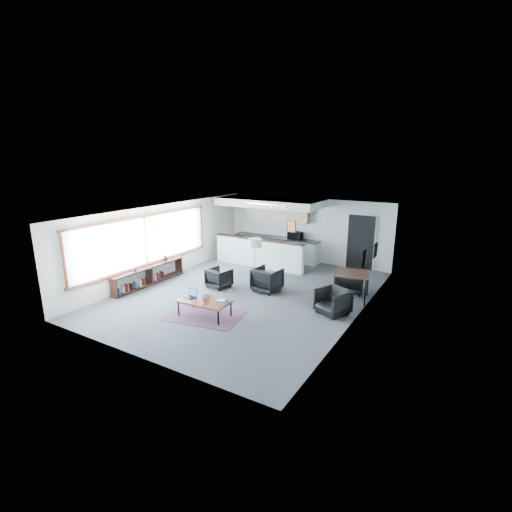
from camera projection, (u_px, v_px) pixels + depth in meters
The scene contains 21 objects.
room at pixel (247, 254), 11.45m from camera, with size 7.02×9.02×2.62m.
window at pixel (145, 242), 12.38m from camera, with size 0.10×5.95×1.66m.
console at pixel (148, 276), 12.47m from camera, with size 0.35×3.00×0.80m.
kitchenette at pixel (271, 228), 15.10m from camera, with size 4.20×1.96×2.60m.
doorway at pixel (361, 242), 14.04m from camera, with size 1.10×0.12×2.15m.
track_light at pixel (266, 205), 13.25m from camera, with size 1.60×0.07×0.15m.
wall_art_lower at pixel (364, 258), 10.00m from camera, with size 0.03×0.38×0.48m.
wall_art_upper at pixel (375, 250), 11.09m from camera, with size 0.03×0.34×0.44m.
kilim_rug at pixel (205, 316), 10.11m from camera, with size 2.19×1.69×0.01m.
coffee_table at pixel (205, 302), 10.00m from camera, with size 1.43×0.84×0.45m.
laptop at pixel (192, 295), 10.22m from camera, with size 0.34×0.29×0.22m.
ceramic_pot at pixel (206, 297), 9.95m from camera, with size 0.22×0.22×0.22m.
book_stack at pixel (221, 301), 9.81m from camera, with size 0.35×0.31×0.09m.
coaster at pixel (203, 304), 9.77m from camera, with size 0.12×0.12×0.01m.
armchair_left at pixel (219, 277), 12.25m from camera, with size 0.69×0.65×0.71m, color black.
armchair_right at pixel (267, 278), 11.92m from camera, with size 0.81×0.76×0.83m, color black.
floor_lamp at pixel (255, 245), 12.31m from camera, with size 0.59×0.59×1.58m.
dining_table at pixel (352, 275), 11.13m from camera, with size 1.15×1.15×0.84m.
dining_chair_near at pixel (333, 302), 10.17m from camera, with size 0.65×0.61×0.67m, color black.
dining_chair_far at pixel (349, 282), 11.77m from camera, with size 0.70×0.66×0.72m, color black.
microwave at pixel (295, 235), 15.09m from camera, with size 0.57×0.31×0.38m, color black.
Camera 1 is at (5.91, -9.37, 4.21)m, focal length 26.00 mm.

